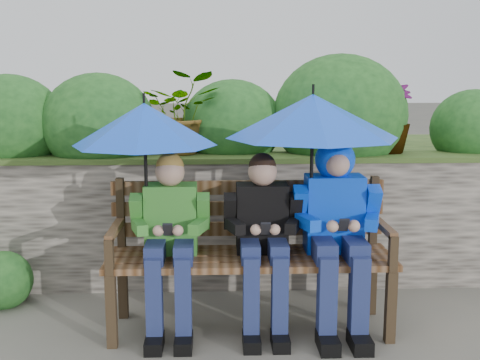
{
  "coord_description": "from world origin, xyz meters",
  "views": [
    {
      "loc": [
        -0.16,
        -3.85,
        1.65
      ],
      "look_at": [
        0.0,
        0.1,
        0.95
      ],
      "focal_mm": 45.0,
      "sensor_mm": 36.0,
      "label": 1
    }
  ],
  "objects_px": {
    "boy_middle": "(263,233)",
    "boy_right": "(337,219)",
    "park_bench": "(250,244)",
    "umbrella_left": "(145,124)",
    "umbrella_right": "(313,116)",
    "boy_left": "(170,233)"
  },
  "relations": [
    {
      "from": "umbrella_left",
      "to": "umbrella_right",
      "type": "height_order",
      "value": "umbrella_right"
    },
    {
      "from": "boy_left",
      "to": "boy_middle",
      "type": "height_order",
      "value": "boy_left"
    },
    {
      "from": "boy_middle",
      "to": "umbrella_right",
      "type": "height_order",
      "value": "umbrella_right"
    },
    {
      "from": "park_bench",
      "to": "boy_middle",
      "type": "distance_m",
      "value": 0.16
    },
    {
      "from": "park_bench",
      "to": "boy_left",
      "type": "xyz_separation_m",
      "value": [
        -0.51,
        -0.09,
        0.1
      ]
    },
    {
      "from": "umbrella_left",
      "to": "park_bench",
      "type": "bearing_deg",
      "value": 2.98
    },
    {
      "from": "boy_middle",
      "to": "boy_right",
      "type": "relative_size",
      "value": 0.93
    },
    {
      "from": "park_bench",
      "to": "umbrella_left",
      "type": "bearing_deg",
      "value": -177.02
    },
    {
      "from": "park_bench",
      "to": "boy_left",
      "type": "relative_size",
      "value": 1.59
    },
    {
      "from": "umbrella_right",
      "to": "boy_left",
      "type": "bearing_deg",
      "value": -177.97
    },
    {
      "from": "boy_right",
      "to": "umbrella_left",
      "type": "relative_size",
      "value": 1.36
    },
    {
      "from": "boy_left",
      "to": "umbrella_right",
      "type": "height_order",
      "value": "umbrella_right"
    },
    {
      "from": "park_bench",
      "to": "umbrella_left",
      "type": "height_order",
      "value": "umbrella_left"
    },
    {
      "from": "boy_right",
      "to": "umbrella_right",
      "type": "bearing_deg",
      "value": 170.94
    },
    {
      "from": "boy_right",
      "to": "umbrella_right",
      "type": "distance_m",
      "value": 0.68
    },
    {
      "from": "boy_middle",
      "to": "umbrella_right",
      "type": "relative_size",
      "value": 1.06
    },
    {
      "from": "park_bench",
      "to": "umbrella_left",
      "type": "distance_m",
      "value": 1.03
    },
    {
      "from": "boy_left",
      "to": "boy_right",
      "type": "height_order",
      "value": "boy_right"
    },
    {
      "from": "boy_middle",
      "to": "umbrella_left",
      "type": "height_order",
      "value": "umbrella_left"
    },
    {
      "from": "umbrella_left",
      "to": "boy_right",
      "type": "bearing_deg",
      "value": -2.26
    },
    {
      "from": "park_bench",
      "to": "umbrella_left",
      "type": "xyz_separation_m",
      "value": [
        -0.66,
        -0.03,
        0.79
      ]
    },
    {
      "from": "boy_left",
      "to": "boy_right",
      "type": "distance_m",
      "value": 1.06
    }
  ]
}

